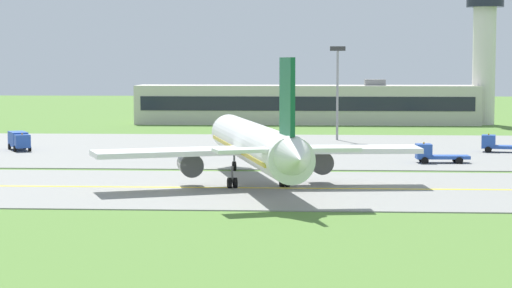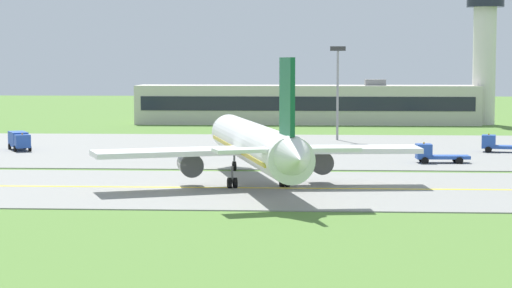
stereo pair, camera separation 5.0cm
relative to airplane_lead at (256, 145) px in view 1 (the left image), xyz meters
The scene contains 11 objects.
ground_plane 9.08m from the airplane_lead, 165.71° to the right, with size 500.00×500.00×0.00m, color #517A33.
taxiway_strip 9.05m from the airplane_lead, 165.71° to the right, with size 240.00×28.00×0.10m, color gray.
apron_pad 40.27m from the airplane_lead, 86.90° to the left, with size 140.00×52.00×0.10m, color gray.
taxiway_centreline 9.03m from the airplane_lead, 165.71° to the right, with size 220.00×0.60×0.01m, color yellow.
airplane_lead is the anchor object (origin of this frame).
service_truck_baggage 47.99m from the airplane_lead, 49.99° to the left, with size 6.69×3.43×2.59m.
service_truck_fuel 30.33m from the airplane_lead, 47.59° to the left, with size 6.49×2.57×2.59m.
service_truck_catering 50.04m from the airplane_lead, 134.30° to the left, with size 4.61×6.26×2.60m.
terminal_building 95.67m from the airplane_lead, 87.24° to the left, with size 67.32×9.70×8.85m.
control_tower 103.76m from the airplane_lead, 67.66° to the left, with size 7.60×7.60×27.84m.
apron_light_mast 56.74m from the airplane_lead, 80.25° to the left, with size 2.40×0.50×14.70m.
Camera 1 is at (13.24, -92.03, 12.37)m, focal length 67.12 mm.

